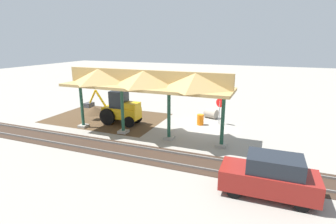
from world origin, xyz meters
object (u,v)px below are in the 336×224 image
(distant_parked_car, at_px, (270,176))
(traffic_barrel, at_px, (200,120))
(backhoe, at_px, (120,109))
(stop_sign, at_px, (220,106))
(concrete_pipe, at_px, (211,113))

(distant_parked_car, relative_size, traffic_barrel, 4.69)
(backhoe, height_order, traffic_barrel, backhoe)
(backhoe, distance_m, traffic_barrel, 6.88)
(stop_sign, bearing_deg, backhoe, 19.62)
(stop_sign, relative_size, distant_parked_car, 0.53)
(concrete_pipe, bearing_deg, distant_parked_car, 114.30)
(backhoe, relative_size, concrete_pipe, 3.87)
(stop_sign, xyz_separation_m, backhoe, (7.94, 2.83, -0.36))
(backhoe, bearing_deg, distant_parked_car, 149.86)
(backhoe, bearing_deg, concrete_pipe, -146.92)
(traffic_barrel, bearing_deg, backhoe, 17.99)
(traffic_barrel, bearing_deg, distant_parked_car, 121.45)
(concrete_pipe, height_order, distant_parked_car, distant_parked_car)
(stop_sign, distance_m, distant_parked_car, 10.69)
(stop_sign, xyz_separation_m, traffic_barrel, (1.44, 0.72, -1.17))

